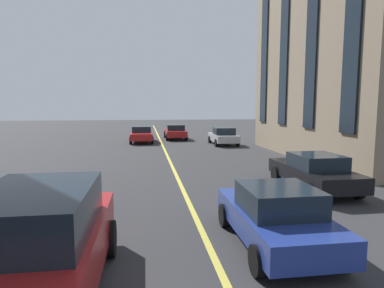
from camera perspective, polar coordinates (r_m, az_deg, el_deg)
name	(u,v)px	position (r m, az deg, el deg)	size (l,w,h in m)	color
lane_centre_line	(182,187)	(12.85, -1.78, -7.54)	(80.00, 0.16, 0.01)	#D8C64C
car_red_parked_b	(142,134)	(28.63, -8.75, 1.71)	(4.40, 1.95, 1.37)	#B21E1E
car_red_trailing	(37,246)	(5.95, -25.38, -15.66)	(4.70, 2.14, 1.88)	#B21E1E
car_silver_oncoming	(223,136)	(26.63, 5.46, 1.38)	(3.90, 1.89, 1.40)	#B7BABF
car_blue_far	(276,216)	(7.79, 14.31, -11.97)	(3.90, 1.89, 1.40)	navy
car_black_parked_a	(314,171)	(13.23, 20.41, -4.45)	(4.40, 1.95, 1.37)	black
car_red_mid	(175,132)	(30.98, -2.93, 2.16)	(4.40, 1.95, 1.37)	#B21E1E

